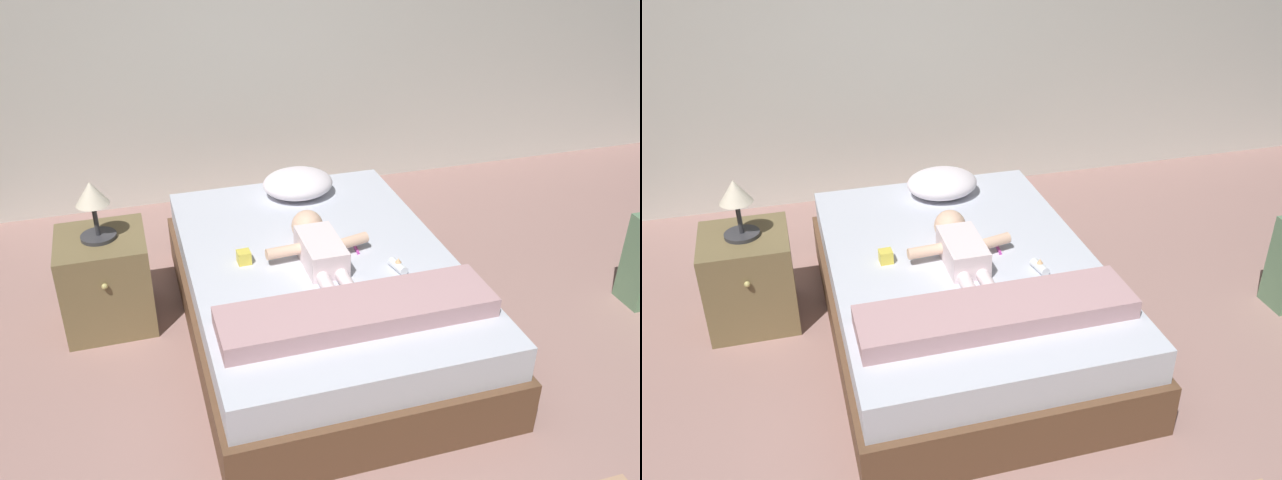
% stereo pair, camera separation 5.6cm
% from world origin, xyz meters
% --- Properties ---
extents(wall_behind_bed, '(8.00, 0.12, 2.74)m').
position_xyz_m(wall_behind_bed, '(0.00, 3.00, 1.37)').
color(wall_behind_bed, silver).
rests_on(wall_behind_bed, ground_plane).
extents(bed, '(1.35, 1.99, 0.44)m').
position_xyz_m(bed, '(0.11, 1.17, 0.21)').
color(bed, brown).
rests_on(bed, ground_plane).
extents(pillow, '(0.41, 0.36, 0.16)m').
position_xyz_m(pillow, '(0.19, 1.90, 0.52)').
color(pillow, white).
rests_on(pillow, bed).
extents(baby, '(0.53, 0.66, 0.17)m').
position_xyz_m(baby, '(0.10, 1.17, 0.51)').
color(baby, silver).
rests_on(baby, bed).
extents(toothbrush, '(0.02, 0.13, 0.02)m').
position_xyz_m(toothbrush, '(0.31, 1.21, 0.45)').
color(toothbrush, '#AF379B').
rests_on(toothbrush, bed).
extents(nightstand, '(0.45, 0.48, 0.51)m').
position_xyz_m(nightstand, '(-0.94, 1.57, 0.25)').
color(nightstand, olive).
rests_on(nightstand, ground_plane).
extents(lamp, '(0.18, 0.18, 0.31)m').
position_xyz_m(lamp, '(-0.94, 1.57, 0.72)').
color(lamp, '#333338').
rests_on(lamp, nightstand).
extents(blanket, '(1.21, 0.31, 0.09)m').
position_xyz_m(blanket, '(0.11, 0.62, 0.48)').
color(blanket, '#BA8E93').
rests_on(blanket, bed).
extents(toy_block, '(0.07, 0.07, 0.06)m').
position_xyz_m(toy_block, '(-0.26, 1.23, 0.47)').
color(toy_block, '#E1CB46').
rests_on(toy_block, bed).
extents(baby_bottle, '(0.06, 0.12, 0.07)m').
position_xyz_m(baby_bottle, '(0.44, 0.95, 0.46)').
color(baby_bottle, white).
rests_on(baby_bottle, bed).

